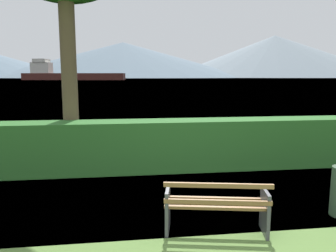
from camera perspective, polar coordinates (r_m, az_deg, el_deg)
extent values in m
plane|color=#567A38|center=(5.44, 8.10, -17.36)|extent=(1400.00, 1400.00, 0.00)
plane|color=#7A99A8|center=(314.58, -7.50, 8.05)|extent=(620.00, 620.00, 0.00)
cube|color=olive|center=(5.08, 8.38, -13.74)|extent=(1.54, 0.37, 0.04)
cube|color=olive|center=(5.26, 8.21, -12.95)|extent=(1.54, 0.37, 0.04)
cube|color=olive|center=(5.44, 8.05, -12.21)|extent=(1.54, 0.37, 0.04)
cube|color=olive|center=(4.97, 8.48, -12.78)|extent=(1.53, 0.35, 0.06)
cube|color=olive|center=(4.84, 8.60, -10.05)|extent=(1.53, 0.35, 0.06)
cube|color=#4C4C51|center=(5.28, -0.06, -14.10)|extent=(0.15, 0.51, 0.68)
cube|color=#4C4C51|center=(5.39, 16.27, -13.95)|extent=(0.15, 0.51, 0.68)
cube|color=#2D6B28|center=(8.50, 1.79, -3.24)|extent=(12.35, 0.89, 1.27)
cylinder|color=brown|center=(8.90, -16.57, 8.19)|extent=(0.39, 0.39, 4.74)
cube|color=#471E19|center=(214.49, -15.83, 8.15)|extent=(62.85, 19.82, 4.12)
cube|color=silver|center=(221.64, -20.84, 9.31)|extent=(12.45, 9.75, 6.60)
cube|color=silver|center=(221.78, -20.90, 10.43)|extent=(9.29, 10.01, 2.06)
cone|color=slate|center=(578.88, -7.67, 11.15)|extent=(421.84, 421.84, 58.68)
cone|color=gray|center=(646.70, 17.75, 11.27)|extent=(392.82, 392.82, 74.96)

